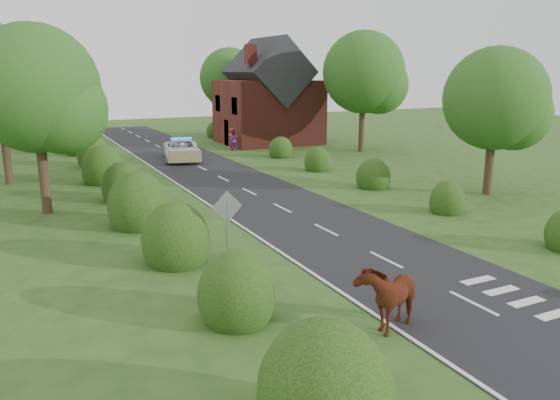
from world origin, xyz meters
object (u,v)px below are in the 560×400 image
police_van (182,150)px  pedestrian_purple (233,140)px  cow (388,299)px  road_sign (227,217)px  pedestrian_red (231,139)px

police_van → pedestrian_purple: size_ratio=3.44×
cow → police_van: police_van is taller
road_sign → police_van: size_ratio=0.44×
cow → pedestrian_purple: pedestrian_purple is taller
pedestrian_red → road_sign: bearing=34.1°
police_van → pedestrian_red: (5.02, 3.08, 0.16)m
police_van → pedestrian_purple: pedestrian_purple is taller
cow → police_van: 28.07m
road_sign → cow: (2.02, -6.01, -0.93)m
police_van → pedestrian_red: bearing=43.6°
road_sign → pedestrian_purple: size_ratio=1.51×
police_van → cow: bearing=-83.6°
cow → police_van: (2.77, 27.94, 0.02)m
road_sign → pedestrian_purple: bearing=68.3°
road_sign → pedestrian_purple: road_sign is taller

